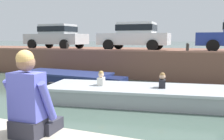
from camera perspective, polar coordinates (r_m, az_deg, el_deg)
ground_plane at (r=7.72m, az=6.88°, el=-8.23°), size 400.00×400.00×0.00m
far_quay_wall at (r=15.10m, az=14.26°, el=1.83°), size 60.00×6.00×1.41m
far_wall_coping at (r=12.20m, az=12.67°, el=4.18°), size 60.00×0.24×0.08m
boat_moored_west_navy at (r=12.20m, az=-10.06°, el=-1.57°), size 5.54×2.17×0.44m
motorboat_passing at (r=8.09m, az=7.22°, el=-5.62°), size 6.99×2.81×1.00m
car_leftmost_silver at (r=16.45m, az=-12.53°, el=7.71°), size 3.97×2.02×1.54m
car_left_inner_white at (r=14.24m, az=5.30°, el=7.96°), size 3.97×2.10×1.54m
mooring_bollard_west at (r=14.28m, az=-10.17°, el=5.45°), size 0.15×0.15×0.44m
mooring_bollard_mid at (r=12.22m, az=16.89°, el=4.99°), size 0.15×0.15×0.44m
person_seated_right at (r=2.94m, az=-18.21°, el=-7.19°), size 0.54×0.54×0.97m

